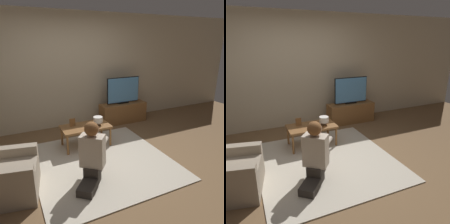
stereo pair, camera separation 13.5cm
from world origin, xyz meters
TOP-DOWN VIEW (x-y plane):
  - ground_plane at (0.00, 0.00)m, footprint 10.00×10.00m
  - wall_back at (0.00, 1.93)m, footprint 10.00×0.06m
  - rug at (0.00, 0.00)m, footprint 2.22×2.29m
  - tv_stand at (1.24, 1.52)m, footprint 1.17×0.37m
  - tv at (1.24, 1.53)m, footprint 0.86×0.08m
  - coffee_table at (-0.04, 0.67)m, footprint 0.92×0.51m
  - person_kneeling at (-0.35, -0.46)m, footprint 0.70×0.79m
  - picture_frame at (-0.27, 0.78)m, footprint 0.11×0.01m
  - table_lamp at (0.19, 0.60)m, footprint 0.18×0.18m

SIDE VIEW (x-z plane):
  - ground_plane at x=0.00m, z-range 0.00..0.00m
  - rug at x=0.00m, z-range 0.00..0.02m
  - tv_stand at x=1.24m, z-range 0.00..0.49m
  - coffee_table at x=-0.04m, z-range 0.17..0.59m
  - person_kneeling at x=-0.35m, z-range 0.01..0.93m
  - picture_frame at x=-0.27m, z-range 0.42..0.57m
  - table_lamp at x=0.19m, z-range 0.44..0.61m
  - tv at x=1.24m, z-range 0.49..1.14m
  - wall_back at x=0.00m, z-range 0.00..2.60m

